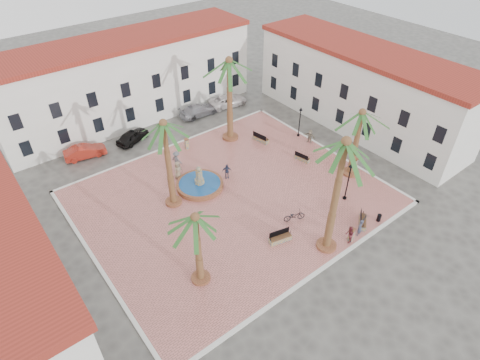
{
  "coord_description": "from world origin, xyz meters",
  "views": [
    {
      "loc": [
        -16.8,
        -22.82,
        24.31
      ],
      "look_at": [
        1.0,
        0.0,
        1.6
      ],
      "focal_mm": 30.0,
      "sensor_mm": 36.0,
      "label": 1
    }
  ],
  "objects": [
    {
      "name": "ground",
      "position": [
        0.0,
        0.0,
        0.0
      ],
      "size": [
        120.0,
        120.0,
        0.0
      ],
      "primitive_type": "plane",
      "color": "#56544F",
      "rests_on": "ground"
    },
    {
      "name": "bollard_n",
      "position": [
        1.0,
        9.33,
        0.79
      ],
      "size": [
        0.49,
        0.49,
        1.24
      ],
      "rotation": [
        0.0,
        0.0,
        -0.1
      ],
      "color": "gray",
      "rests_on": "plaza"
    },
    {
      "name": "palm_s",
      "position": [
        2.29,
        -9.65,
        9.17
      ],
      "size": [
        5.28,
        5.28,
        10.37
      ],
      "color": "brown",
      "rests_on": "plaza"
    },
    {
      "name": "bollard_se",
      "position": [
        4.34,
        -10.4,
        0.81
      ],
      "size": [
        0.54,
        0.54,
        1.28
      ],
      "rotation": [
        0.0,
        0.0,
        0.21
      ],
      "color": "gray",
      "rests_on": "plaza"
    },
    {
      "name": "palm_nw",
      "position": [
        -4.67,
        2.56,
        7.58
      ],
      "size": [
        4.93,
        4.93,
        8.64
      ],
      "color": "brown",
      "rests_on": "plaza"
    },
    {
      "name": "palm_ne",
      "position": [
        6.04,
        8.24,
        8.19
      ],
      "size": [
        5.78,
        5.78,
        9.42
      ],
      "color": "brown",
      "rests_on": "plaza"
    },
    {
      "name": "fountain",
      "position": [
        -1.51,
        3.03,
        0.47
      ],
      "size": [
        4.5,
        4.5,
        2.32
      ],
      "color": "brown",
      "rests_on": "plaza"
    },
    {
      "name": "kerb_w",
      "position": [
        -13.0,
        0.0,
        0.08
      ],
      "size": [
        0.3,
        22.3,
        0.16
      ],
      "primitive_type": "cube",
      "color": "silver",
      "rests_on": "ground"
    },
    {
      "name": "kerb_s",
      "position": [
        0.0,
        -11.0,
        0.08
      ],
      "size": [
        26.3,
        0.3,
        0.16
      ],
      "primitive_type": "cube",
      "color": "silver",
      "rests_on": "ground"
    },
    {
      "name": "bench_ne",
      "position": [
        8.28,
        5.59,
        0.44
      ],
      "size": [
        0.94,
        2.02,
        1.03
      ],
      "rotation": [
        0.0,
        0.0,
        1.75
      ],
      "color": "gray",
      "rests_on": "plaza"
    },
    {
      "name": "bicycle_b",
      "position": [
        6.52,
        -9.95,
        0.65
      ],
      "size": [
        1.72,
        1.01,
        1.0
      ],
      "primitive_type": "imported",
      "rotation": [
        0.0,
        0.0,
        1.92
      ],
      "color": "black",
      "rests_on": "plaza"
    },
    {
      "name": "lamppost_s",
      "position": [
        8.05,
        -6.66,
        2.86
      ],
      "size": [
        0.44,
        0.44,
        4.01
      ],
      "color": "black",
      "rests_on": "plaza"
    },
    {
      "name": "lamppost_e",
      "position": [
        12.4,
        3.84,
        2.58
      ],
      "size": [
        0.39,
        0.39,
        3.59
      ],
      "color": "black",
      "rests_on": "plaza"
    },
    {
      "name": "palm_sw",
      "position": [
        -7.47,
        -6.12,
        5.67
      ],
      "size": [
        4.68,
        4.68,
        6.6
      ],
      "color": "brown",
      "rests_on": "plaza"
    },
    {
      "name": "cyclist_a",
      "position": [
        5.37,
        -10.4,
        0.96
      ],
      "size": [
        0.65,
        0.48,
        1.63
      ],
      "primitive_type": "imported",
      "rotation": [
        0.0,
        0.0,
        3.3
      ],
      "color": "#383C52",
      "rests_on": "plaza"
    },
    {
      "name": "bench_se",
      "position": [
        6.63,
        -9.79,
        0.43
      ],
      "size": [
        1.82,
        1.58,
        0.98
      ],
      "rotation": [
        0.0,
        0.0,
        0.66
      ],
      "color": "gray",
      "rests_on": "plaza"
    },
    {
      "name": "bench_e",
      "position": [
        9.31,
        0.15,
        0.4
      ],
      "size": [
        0.84,
        1.76,
        0.89
      ],
      "rotation": [
        0.0,
        0.0,
        1.77
      ],
      "color": "gray",
      "rests_on": "plaza"
    },
    {
      "name": "bicycle_a",
      "position": [
        2.36,
        -5.84,
        0.65
      ],
      "size": [
        2.02,
        1.36,
        1.0
      ],
      "primitive_type": "imported",
      "rotation": [
        0.0,
        0.0,
        1.17
      ],
      "color": "black",
      "rests_on": "plaza"
    },
    {
      "name": "building_north",
      "position": [
        -0.0,
        19.99,
        4.77
      ],
      "size": [
        30.4,
        7.4,
        9.5
      ],
      "color": "white",
      "rests_on": "ground"
    },
    {
      "name": "car_red",
      "position": [
        -8.16,
        14.77,
        0.7
      ],
      "size": [
        4.46,
        2.24,
        1.4
      ],
      "primitive_type": "imported",
      "rotation": [
        0.0,
        0.0,
        1.39
      ],
      "color": "#AA271A",
      "rests_on": "ground"
    },
    {
      "name": "bollard_e",
      "position": [
        12.4,
        -4.18,
        0.8
      ],
      "size": [
        0.5,
        0.5,
        1.25
      ],
      "rotation": [
        0.0,
        0.0,
        0.12
      ],
      "color": "gray",
      "rests_on": "plaza"
    },
    {
      "name": "kerb_e",
      "position": [
        13.0,
        0.0,
        0.08
      ],
      "size": [
        0.3,
        22.3,
        0.16
      ],
      "primitive_type": "cube",
      "color": "silver",
      "rests_on": "ground"
    },
    {
      "name": "palm_e",
      "position": [
        11.46,
        -4.41,
        6.16
      ],
      "size": [
        5.15,
        5.15,
        7.19
      ],
      "color": "brown",
      "rests_on": "plaza"
    },
    {
      "name": "bench_s",
      "position": [
        -0.24,
        -6.91,
        0.44
      ],
      "size": [
        2.01,
        1.02,
        1.02
      ],
      "rotation": [
        0.0,
        0.0,
        -0.23
      ],
      "color": "gray",
      "rests_on": "plaza"
    },
    {
      "name": "cyclist_b",
      "position": [
        4.09,
        -10.4,
        0.95
      ],
      "size": [
        0.98,
        0.98,
        1.6
      ],
      "primitive_type": "imported",
      "rotation": [
        0.0,
        0.0,
        3.92
      ],
      "color": "maroon",
      "rests_on": "plaza"
    },
    {
      "name": "car_black",
      "position": [
        -2.83,
        14.52,
        0.69
      ],
      "size": [
        4.39,
        3.04,
        1.39
      ],
      "primitive_type": "imported",
      "rotation": [
        0.0,
        0.0,
        1.95
      ],
      "color": "black",
      "rests_on": "ground"
    },
    {
      "name": "car_silver",
      "position": [
        6.21,
        14.97,
        0.71
      ],
      "size": [
        4.92,
        2.08,
        1.42
      ],
      "primitive_type": "imported",
      "rotation": [
        0.0,
        0.0,
        1.55
      ],
      "color": "#9A99A1",
      "rests_on": "ground"
    },
    {
      "name": "pedestrian_fountain_b",
      "position": [
        1.36,
        2.56,
        0.93
      ],
      "size": [
        0.99,
        0.78,
        1.57
      ],
      "primitive_type": "imported",
      "rotation": [
        0.0,
        0.0,
        -0.5
      ],
      "color": "#2A334E",
      "rests_on": "plaza"
    },
    {
      "name": "car_white",
      "position": [
        10.6,
        14.82,
        0.69
      ],
      "size": [
        5.25,
        3.05,
        1.37
      ],
      "primitive_type": "imported",
      "rotation": [
        0.0,
        0.0,
        1.41
      ],
      "color": "silver",
      "rests_on": "ground"
    },
    {
      "name": "kerb_n",
      "position": [
        0.0,
        11.0,
        0.08
      ],
      "size": [
        26.3,
        0.3,
        0.16
      ],
      "primitive_type": "cube",
      "color": "silver",
      "rests_on": "ground"
    },
    {
      "name": "litter_bin",
      "position": [
        8.06,
        -10.4,
        0.5
      ],
      "size": [
        0.36,
        0.36,
        0.69
      ],
      "primitive_type": "cylinder",
      "color": "black",
      "rests_on": "plaza"
    },
    {
      "name": "building_east",
      "position": [
        19.99,
        2.0,
        4.52
      ],
      "size": [
        7.4,
        26.4,
        9.0
      ],
      "rotation": [
        0.0,
        0.0,
        1.57
      ],
      "color": "white",
      "rests_on": "ground"
    },
    {
      "name": "pedestrian_fountain_a",
      "position": [
        -2.39,
        5.44,
        1.09
      ],
      "size": [
        1.01,
        0.74,
        1.89
      ],
      "primitive_type": "imported",
      "rotation": [
        0.0,
        0.0,
        0.16
      ],
      "color": "#8D765B",
      "rests_on": "plaza"
    },
    {
      "name": "plaza",
      "position": [
        0.0,
        0.0,
        0.07
      ],
      "size": [
        26.0,
        22.0,
        0.15
      ],
      "primitive_type": "cube",
      "color": "#C87168",
      "rests_on": "ground"
    },
    {
      "name": "pedestrian_north",
      "position": [
        -1.57,
        7.05,
        1.09
      ],
      "size": [
        1.01,
        1.36,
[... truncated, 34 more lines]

